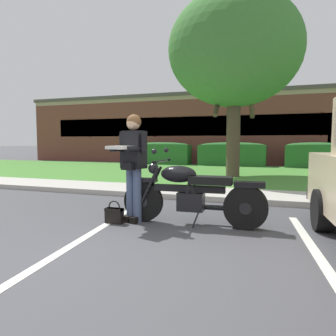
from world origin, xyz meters
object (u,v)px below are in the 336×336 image
Objects in this scene: rider_person at (133,159)px; hedge_left at (161,153)px; handbag at (114,214)px; hedge_center_right at (314,155)px; brick_building at (242,130)px; shade_tree at (235,50)px; motorcycle at (198,194)px; hedge_center_left at (232,154)px.

rider_person reaches higher than hedge_left.
handbag is at bearing -142.66° from rider_person.
hedge_center_right is 0.10× the size of brick_building.
rider_person is 12.48m from hedge_left.
rider_person is at bearing -107.19° from hedge_center_right.
handbag is 0.06× the size of shade_tree.
motorcycle is 0.35× the size of shade_tree.
hedge_left reaches higher than handbag.
hedge_center_right is at bearing -57.27° from brick_building.
hedge_left is 0.96× the size of hedge_center_left.
hedge_center_right is (3.65, 11.81, -0.36)m from rider_person.
brick_building is (-4.08, 6.35, 1.40)m from hedge_center_right.
brick_building is at bearing 95.15° from shade_tree.
hedge_center_left is 1.29× the size of hedge_center_right.
hedge_left is at bearing 132.41° from shade_tree.
motorcycle is at bearing 14.56° from handbag.
hedge_left is at bearing 107.49° from handbag.
brick_building is at bearing 92.21° from hedge_center_left.
motorcycle is at bearing -85.39° from brick_building.
hedge_center_left is 0.13× the size of brick_building.
shade_tree is 6.33m from hedge_center_left.
motorcycle is 0.08× the size of brick_building.
hedge_center_left is (3.84, 0.00, 0.00)m from hedge_left.
hedge_center_right is (3.84, -0.00, 0.00)m from hedge_center_left.
hedge_center_right is (2.63, 11.67, 0.17)m from motorcycle.
shade_tree reaches higher than rider_person.
handbag is 12.59m from hedge_left.
brick_building is at bearing 94.61° from motorcycle.
shade_tree is at bearing 84.92° from rider_person.
brick_building is at bearing 122.73° from hedge_center_right.
motorcycle is 12.71m from hedge_left.
hedge_center_right reaches higher than motorcycle.
rider_person is 0.53× the size of hedge_left.
hedge_left is at bearing -180.00° from hedge_center_left.
handbag is at bearing -89.41° from brick_building.
motorcycle is 18.14m from brick_building.
rider_person is at bearing -95.08° from shade_tree.
hedge_left is at bearing 180.00° from hedge_center_right.
rider_person is at bearing -88.65° from brick_building.
shade_tree reaches higher than handbag.
shade_tree is 2.43× the size of hedge_center_right.
shade_tree is at bearing 93.66° from motorcycle.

